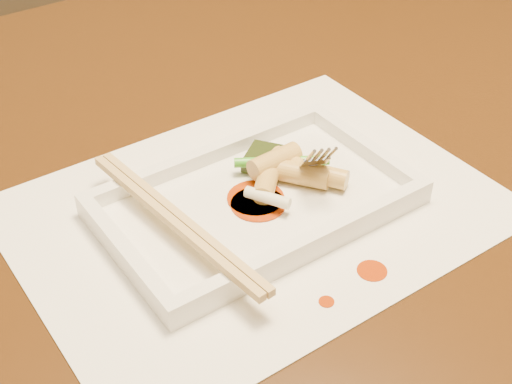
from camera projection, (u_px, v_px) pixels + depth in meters
table at (246, 239)px, 0.74m from camera, size 1.40×0.90×0.75m
placemat at (256, 209)px, 0.62m from camera, size 0.40×0.30×0.00m
sauce_splatter_a at (372, 271)px, 0.55m from camera, size 0.02×0.02×0.00m
sauce_splatter_b at (326, 302)px, 0.53m from camera, size 0.01×0.01×0.00m
plate_base at (256, 205)px, 0.61m from camera, size 0.26×0.16×0.01m
plate_rim_far at (210, 154)px, 0.65m from camera, size 0.26×0.01×0.01m
plate_rim_near at (310, 243)px, 0.56m from camera, size 0.26×0.01×0.01m
plate_rim_left at (125, 252)px, 0.55m from camera, size 0.01×0.14×0.01m
plate_rim_right at (365, 148)px, 0.66m from camera, size 0.01×0.14×0.01m
veg_piece at (262, 158)px, 0.65m from camera, size 0.05×0.04×0.01m
scallion_white at (268, 198)px, 0.60m from camera, size 0.03×0.04×0.01m
scallion_green at (282, 161)px, 0.63m from camera, size 0.08×0.05×0.01m
chopstick_a at (171, 221)px, 0.56m from camera, size 0.03×0.22×0.01m
chopstick_b at (180, 217)px, 0.57m from camera, size 0.03×0.22×0.01m
fork at (311, 94)px, 0.61m from camera, size 0.09×0.10×0.14m
sauce_blob_0 at (256, 198)px, 0.61m from camera, size 0.05×0.05×0.00m
sauce_blob_1 at (258, 204)px, 0.61m from camera, size 0.05×0.05×0.00m
rice_cake_0 at (296, 166)px, 0.63m from camera, size 0.03×0.05×0.02m
rice_cake_1 at (267, 179)px, 0.62m from camera, size 0.05×0.05×0.02m
rice_cake_2 at (275, 161)px, 0.63m from camera, size 0.05×0.02×0.02m
rice_cake_3 at (320, 174)px, 0.62m from camera, size 0.04×0.05×0.02m
rice_cake_4 at (302, 174)px, 0.62m from camera, size 0.05×0.05×0.02m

